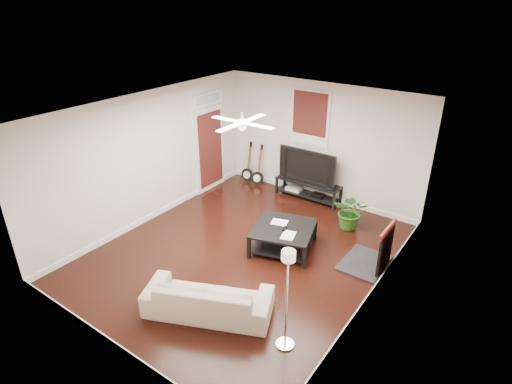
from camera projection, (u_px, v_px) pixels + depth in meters
room at (243, 187)px, 7.51m from camera, size 5.01×6.01×2.81m
brick_accent at (399, 203)px, 6.95m from camera, size 0.02×2.20×2.80m
fireplace at (375, 245)px, 7.51m from camera, size 0.80×1.10×0.92m
window_back at (310, 118)px, 9.61m from camera, size 1.00×0.06×1.30m
door_left at (210, 142)px, 10.25m from camera, size 0.08×1.00×2.50m
tv_stand at (308, 190)px, 10.14m from camera, size 1.62×0.43×0.45m
tv at (310, 165)px, 9.87m from camera, size 1.45×0.19×0.83m
coffee_table at (283, 238)px, 8.16m from camera, size 1.41×1.41×0.47m
sofa at (208, 297)px, 6.51m from camera, size 2.13×1.50×0.58m
floor_lamp at (287, 301)px, 5.65m from camera, size 0.35×0.35×1.62m
potted_plant at (351, 211)px, 8.79m from camera, size 0.85×0.78×0.80m
guitar_left at (247, 162)px, 10.92m from camera, size 0.36×0.27×1.08m
guitar_right at (257, 166)px, 10.72m from camera, size 0.38×0.30×1.08m
ceiling_fan at (242, 123)px, 6.99m from camera, size 1.24×1.24×0.32m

